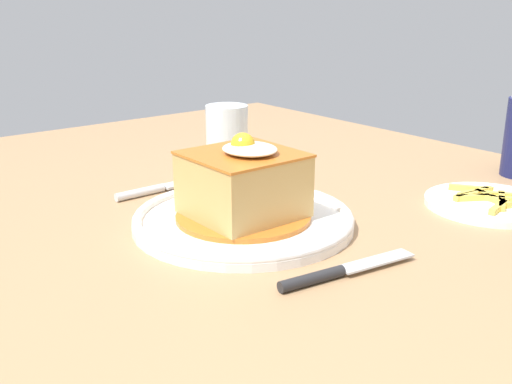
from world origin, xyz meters
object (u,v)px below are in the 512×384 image
at_px(main_plate, 243,219).
at_px(side_plate_fries, 489,203).
at_px(knife, 331,273).
at_px(drinking_glass, 227,142).
at_px(fork, 153,190).

distance_m(main_plate, side_plate_fries, 0.34).
bearing_deg(knife, drinking_glass, 158.20).
height_order(main_plate, drinking_glass, drinking_glass).
height_order(fork, knife, same).
relative_size(main_plate, knife, 1.64).
xyz_separation_m(fork, knife, (0.36, 0.00, 0.00)).
bearing_deg(drinking_glass, main_plate, -31.68).
bearing_deg(fork, side_plate_fries, 44.52).
height_order(knife, drinking_glass, drinking_glass).
bearing_deg(knife, side_plate_fries, 94.08).
xyz_separation_m(knife, drinking_glass, (-0.39, 0.16, 0.04)).
distance_m(fork, knife, 0.36).
bearing_deg(main_plate, drinking_glass, 148.32).
bearing_deg(fork, main_plate, 7.47).
relative_size(drinking_glass, side_plate_fries, 0.62).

